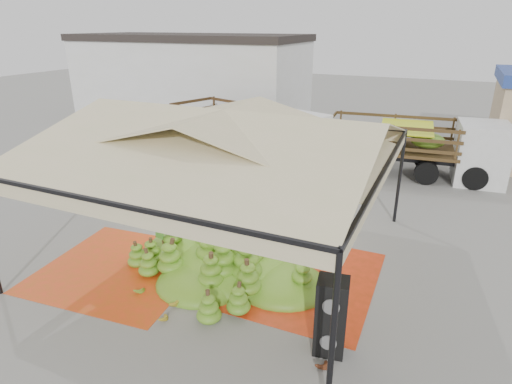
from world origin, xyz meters
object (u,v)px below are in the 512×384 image
at_px(truck_right, 422,142).
at_px(banana_heap, 233,248).
at_px(speaker_stack, 331,316).
at_px(vendor, 262,186).
at_px(truck_left, 250,131).

bearing_deg(truck_right, banana_heap, -116.15).
xyz_separation_m(speaker_stack, vendor, (-4.01, 5.89, -0.01)).
bearing_deg(vendor, banana_heap, 106.07).
distance_m(banana_heap, vendor, 4.07).
bearing_deg(truck_right, vendor, -133.82).
xyz_separation_m(banana_heap, truck_left, (-3.34, 8.16, 0.98)).
height_order(vendor, truck_left, truck_left).
relative_size(banana_heap, truck_right, 0.79).
bearing_deg(banana_heap, speaker_stack, -32.01).
distance_m(speaker_stack, truck_left, 11.98).
xyz_separation_m(speaker_stack, truck_left, (-6.42, 10.09, 0.78)).
bearing_deg(speaker_stack, truck_right, 77.74).
height_order(banana_heap, truck_right, truck_right).
bearing_deg(banana_heap, truck_left, 112.24).
bearing_deg(vendor, truck_left, -57.21).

